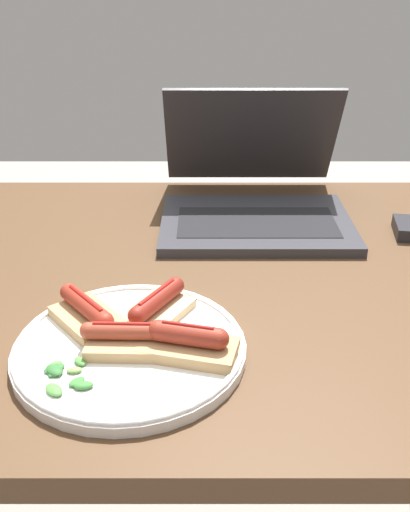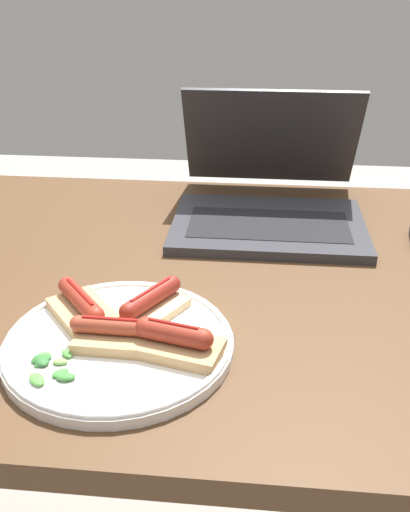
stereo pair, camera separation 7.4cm
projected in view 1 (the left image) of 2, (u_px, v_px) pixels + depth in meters
The scene contains 8 objects.
desk at pixel (174, 309), 0.96m from camera, with size 1.42×0.84×0.77m.
laptop at pixel (254, 196), 1.10m from camera, with size 0.36×0.38×0.23m.
plate at pixel (130, 347), 0.72m from camera, with size 0.29×0.29×0.02m.
sausage_toast_left at pixel (124, 338), 0.71m from camera, with size 0.11×0.07×0.04m.
sausage_toast_middle at pixel (157, 305), 0.77m from camera, with size 0.11×0.12×0.04m.
sausage_toast_right at pixel (87, 312), 0.76m from camera, with size 0.12×0.12×0.04m.
sausage_toast_extra at pixel (188, 342), 0.69m from camera, with size 0.13×0.09×0.04m.
salad_pile at pixel (63, 375), 0.66m from camera, with size 0.07×0.08×0.01m.
Camera 1 is at (0.05, -0.81, 1.21)m, focal length 40.00 mm.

